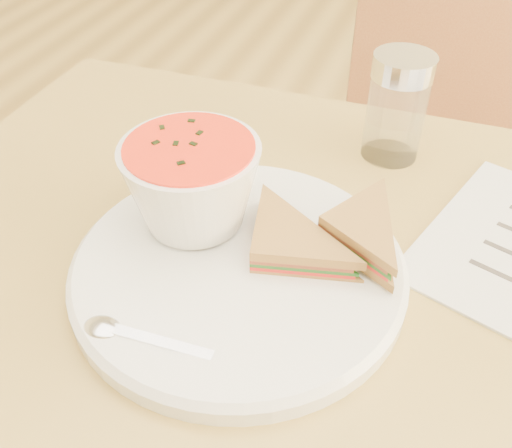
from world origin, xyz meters
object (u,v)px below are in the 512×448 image
at_px(chair_far, 440,222).
at_px(soup_bowl, 193,188).
at_px(plate, 239,269).
at_px(condiment_shaker, 397,108).

xyz_separation_m(chair_far, soup_bowl, (-0.25, -0.51, 0.38)).
relative_size(plate, soup_bowl, 2.37).
height_order(plate, condiment_shaker, condiment_shaker).
bearing_deg(soup_bowl, plate, -31.89).
bearing_deg(plate, condiment_shaker, 68.73).
relative_size(chair_far, soup_bowl, 6.64).
bearing_deg(chair_far, plate, 57.44).
bearing_deg(soup_bowl, chair_far, 63.50).
xyz_separation_m(chair_far, plate, (-0.19, -0.54, 0.33)).
distance_m(chair_far, condiment_shaker, 0.49).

